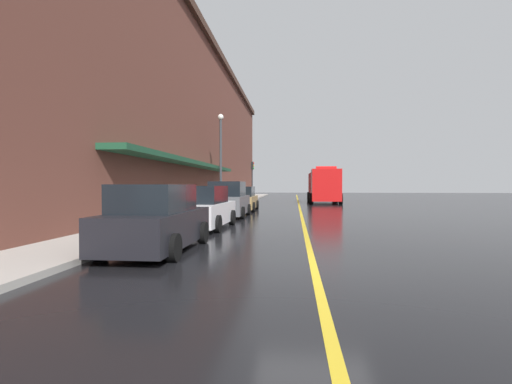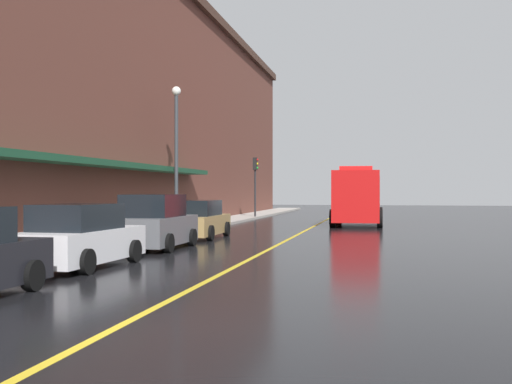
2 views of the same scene
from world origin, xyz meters
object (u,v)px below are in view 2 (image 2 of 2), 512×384
object	(u,v)px
parked_car_1	(80,238)
street_lamp_left	(176,142)
parking_meter_1	(115,219)
traffic_light_near	(255,175)
fire_truck	(358,198)
parked_car_3	(197,220)
parked_car_2	(155,224)

from	to	relation	value
parked_car_1	street_lamp_left	world-z (taller)	street_lamp_left
parking_meter_1	traffic_light_near	size ratio (longest dim) A/B	0.31
fire_truck	traffic_light_near	distance (m)	10.63
parked_car_3	parked_car_1	bearing A→B (deg)	178.88
parking_meter_1	traffic_light_near	world-z (taller)	traffic_light_near
fire_truck	traffic_light_near	world-z (taller)	traffic_light_near
parked_car_2	street_lamp_left	bearing A→B (deg)	13.60
parked_car_1	traffic_light_near	distance (m)	29.80
parking_meter_1	street_lamp_left	distance (m)	9.16
parked_car_2	parking_meter_1	size ratio (longest dim) A/B	3.15
parked_car_1	parking_meter_1	size ratio (longest dim) A/B	3.42
parked_car_3	traffic_light_near	world-z (taller)	traffic_light_near
parked_car_2	traffic_light_near	bearing A→B (deg)	3.19
parked_car_1	street_lamp_left	distance (m)	14.31
parked_car_3	street_lamp_left	bearing A→B (deg)	31.92
parked_car_1	fire_truck	bearing A→B (deg)	-14.21
parked_car_1	parking_meter_1	distance (m)	5.38
parked_car_2	fire_truck	bearing A→B (deg)	-20.39
parked_car_2	parked_car_3	distance (m)	5.14
parking_meter_1	street_lamp_left	world-z (taller)	street_lamp_left
parked_car_3	fire_truck	bearing A→B (deg)	-28.78
parked_car_2	fire_truck	distance (m)	18.21
fire_truck	parking_meter_1	size ratio (longest dim) A/B	5.96
parked_car_2	parked_car_3	size ratio (longest dim) A/B	0.91
street_lamp_left	parked_car_2	bearing A→B (deg)	-76.44
fire_truck	parking_meter_1	world-z (taller)	fire_truck
parked_car_3	parking_meter_1	world-z (taller)	parked_car_3
parked_car_3	parking_meter_1	xyz separation A→B (m)	(-1.40, -5.38, 0.29)
parked_car_3	parking_meter_1	size ratio (longest dim) A/B	3.47
parked_car_1	fire_truck	distance (m)	23.41
parked_car_1	parked_car_3	size ratio (longest dim) A/B	0.98
parked_car_2	traffic_light_near	xyz separation A→B (m)	(-1.33, 24.23, 2.27)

